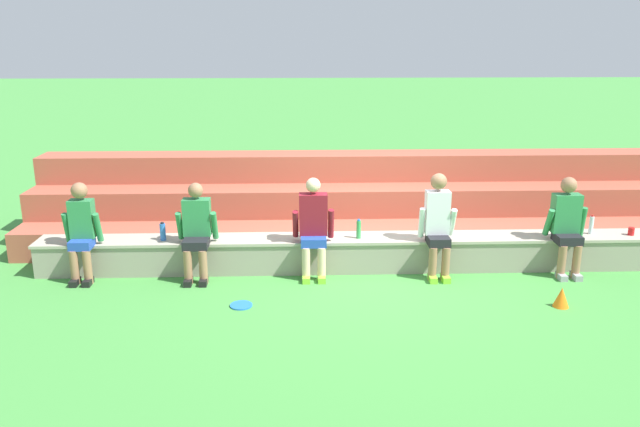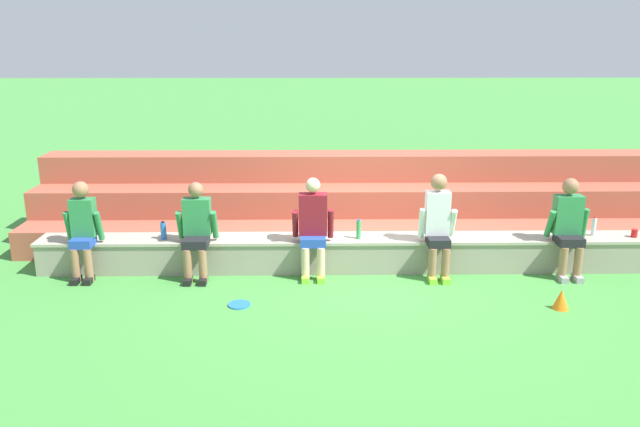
{
  "view_description": "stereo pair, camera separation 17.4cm",
  "coord_description": "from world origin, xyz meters",
  "px_view_note": "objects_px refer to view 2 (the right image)",
  "views": [
    {
      "loc": [
        -0.99,
        -8.16,
        3.21
      ],
      "look_at": [
        -0.7,
        0.25,
        0.82
      ],
      "focal_mm": 35.65,
      "sensor_mm": 36.0,
      "label": 1
    },
    {
      "loc": [
        -0.82,
        -8.16,
        3.21
      ],
      "look_at": [
        -0.7,
        0.25,
        0.82
      ],
      "focal_mm": 35.65,
      "sensor_mm": 36.0,
      "label": 2
    }
  ],
  "objects_px": {
    "person_left_of_center": "(196,229)",
    "frisbee": "(239,305)",
    "sports_cone": "(561,299)",
    "person_far_left": "(83,228)",
    "person_right_of_center": "(438,224)",
    "water_bottle_mid_right": "(594,227)",
    "plastic_cup_middle": "(634,233)",
    "person_far_right": "(569,225)",
    "water_bottle_mid_left": "(359,229)",
    "water_bottle_center_gap": "(163,231)",
    "person_center": "(313,225)"
  },
  "relations": [
    {
      "from": "person_far_left",
      "to": "water_bottle_mid_left",
      "type": "xyz_separation_m",
      "value": [
        3.71,
        0.22,
        -0.1
      ]
    },
    {
      "from": "person_center",
      "to": "person_far_left",
      "type": "bearing_deg",
      "value": -179.52
    },
    {
      "from": "water_bottle_mid_left",
      "to": "person_left_of_center",
      "type": "bearing_deg",
      "value": -174.81
    },
    {
      "from": "person_right_of_center",
      "to": "water_bottle_mid_left",
      "type": "height_order",
      "value": "person_right_of_center"
    },
    {
      "from": "person_left_of_center",
      "to": "person_far_right",
      "type": "xyz_separation_m",
      "value": [
        5.02,
        -0.01,
        0.03
      ]
    },
    {
      "from": "person_far_left",
      "to": "plastic_cup_middle",
      "type": "relative_size",
      "value": 12.0
    },
    {
      "from": "sports_cone",
      "to": "frisbee",
      "type": "bearing_deg",
      "value": 177.75
    },
    {
      "from": "water_bottle_mid_left",
      "to": "frisbee",
      "type": "relative_size",
      "value": 1.0
    },
    {
      "from": "water_bottle_mid_right",
      "to": "plastic_cup_middle",
      "type": "distance_m",
      "value": 0.56
    },
    {
      "from": "water_bottle_center_gap",
      "to": "water_bottle_mid_right",
      "type": "distance_m",
      "value": 6.0
    },
    {
      "from": "person_center",
      "to": "water_bottle_mid_right",
      "type": "height_order",
      "value": "person_center"
    },
    {
      "from": "person_far_right",
      "to": "water_bottle_center_gap",
      "type": "bearing_deg",
      "value": 177.74
    },
    {
      "from": "water_bottle_center_gap",
      "to": "frisbee",
      "type": "distance_m",
      "value": 1.75
    },
    {
      "from": "person_left_of_center",
      "to": "water_bottle_center_gap",
      "type": "distance_m",
      "value": 0.55
    },
    {
      "from": "frisbee",
      "to": "sports_cone",
      "type": "relative_size",
      "value": 1.11
    },
    {
      "from": "person_far_right",
      "to": "sports_cone",
      "type": "relative_size",
      "value": 5.47
    },
    {
      "from": "plastic_cup_middle",
      "to": "person_far_right",
      "type": "bearing_deg",
      "value": -168.12
    },
    {
      "from": "person_far_right",
      "to": "water_bottle_mid_right",
      "type": "bearing_deg",
      "value": 31.38
    },
    {
      "from": "person_right_of_center",
      "to": "plastic_cup_middle",
      "type": "height_order",
      "value": "person_right_of_center"
    },
    {
      "from": "water_bottle_mid_left",
      "to": "frisbee",
      "type": "bearing_deg",
      "value": -142.65
    },
    {
      "from": "person_far_left",
      "to": "person_far_right",
      "type": "distance_m",
      "value": 6.53
    },
    {
      "from": "person_right_of_center",
      "to": "sports_cone",
      "type": "distance_m",
      "value": 1.82
    },
    {
      "from": "person_far_left",
      "to": "plastic_cup_middle",
      "type": "distance_m",
      "value": 7.56
    },
    {
      "from": "person_left_of_center",
      "to": "sports_cone",
      "type": "height_order",
      "value": "person_left_of_center"
    },
    {
      "from": "person_far_left",
      "to": "person_right_of_center",
      "type": "bearing_deg",
      "value": -0.03
    },
    {
      "from": "person_left_of_center",
      "to": "frisbee",
      "type": "bearing_deg",
      "value": -56.09
    },
    {
      "from": "person_left_of_center",
      "to": "frisbee",
      "type": "distance_m",
      "value": 1.36
    },
    {
      "from": "person_right_of_center",
      "to": "plastic_cup_middle",
      "type": "distance_m",
      "value": 2.82
    },
    {
      "from": "person_left_of_center",
      "to": "water_bottle_mid_right",
      "type": "height_order",
      "value": "person_left_of_center"
    },
    {
      "from": "person_right_of_center",
      "to": "plastic_cup_middle",
      "type": "relative_size",
      "value": 12.78
    },
    {
      "from": "person_left_of_center",
      "to": "person_center",
      "type": "distance_m",
      "value": 1.57
    },
    {
      "from": "person_left_of_center",
      "to": "water_bottle_mid_left",
      "type": "relative_size",
      "value": 4.75
    },
    {
      "from": "plastic_cup_middle",
      "to": "frisbee",
      "type": "xyz_separation_m",
      "value": [
        -5.39,
        -1.18,
        -0.52
      ]
    },
    {
      "from": "person_far_right",
      "to": "water_bottle_mid_right",
      "type": "relative_size",
      "value": 4.87
    },
    {
      "from": "person_right_of_center",
      "to": "water_bottle_mid_left",
      "type": "bearing_deg",
      "value": 168.21
    },
    {
      "from": "person_right_of_center",
      "to": "water_bottle_mid_right",
      "type": "distance_m",
      "value": 2.28
    },
    {
      "from": "person_far_right",
      "to": "water_bottle_mid_left",
      "type": "height_order",
      "value": "person_far_right"
    },
    {
      "from": "person_right_of_center",
      "to": "frisbee",
      "type": "height_order",
      "value": "person_right_of_center"
    },
    {
      "from": "sports_cone",
      "to": "plastic_cup_middle",
      "type": "bearing_deg",
      "value": 41.78
    },
    {
      "from": "person_far_left",
      "to": "person_right_of_center",
      "type": "xyz_separation_m",
      "value": [
        4.76,
        -0.0,
        0.04
      ]
    },
    {
      "from": "water_bottle_mid_right",
      "to": "frisbee",
      "type": "distance_m",
      "value": 5.04
    },
    {
      "from": "person_center",
      "to": "plastic_cup_middle",
      "type": "relative_size",
      "value": 12.3
    },
    {
      "from": "person_center",
      "to": "person_far_right",
      "type": "distance_m",
      "value": 3.45
    },
    {
      "from": "water_bottle_mid_left",
      "to": "plastic_cup_middle",
      "type": "bearing_deg",
      "value": 0.11
    },
    {
      "from": "sports_cone",
      "to": "water_bottle_center_gap",
      "type": "bearing_deg",
      "value": 165.16
    },
    {
      "from": "person_far_left",
      "to": "frisbee",
      "type": "distance_m",
      "value": 2.47
    },
    {
      "from": "person_center",
      "to": "water_bottle_mid_left",
      "type": "height_order",
      "value": "person_center"
    },
    {
      "from": "person_far_right",
      "to": "plastic_cup_middle",
      "type": "xyz_separation_m",
      "value": [
        1.03,
        0.22,
        -0.19
      ]
    },
    {
      "from": "water_bottle_mid_left",
      "to": "plastic_cup_middle",
      "type": "xyz_separation_m",
      "value": [
        3.85,
        0.01,
        -0.07
      ]
    },
    {
      "from": "sports_cone",
      "to": "person_right_of_center",
      "type": "bearing_deg",
      "value": 139.67
    }
  ]
}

